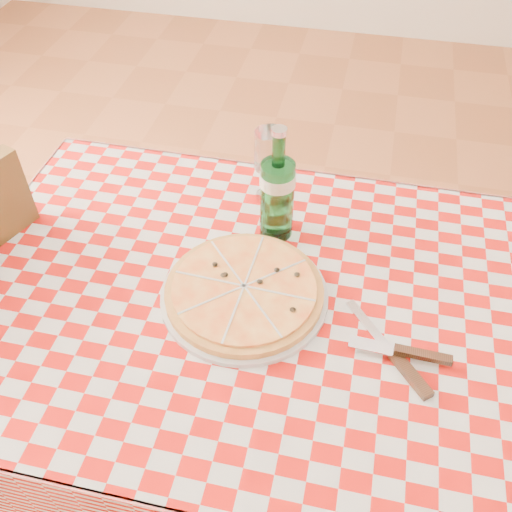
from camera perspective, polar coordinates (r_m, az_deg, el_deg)
The scene contains 6 objects.
dining_table at distance 1.26m, azimuth 0.30°, elevation -7.08°, with size 1.20×0.80×0.75m.
tablecloth at distance 1.19m, azimuth 0.31°, elevation -4.33°, with size 1.30×0.90×0.01m, color #B1100A.
pizza_plate at distance 1.17m, azimuth -1.19°, elevation -3.45°, with size 0.35×0.35×0.04m, color #C38241, non-canonical shape.
water_bottle at distance 1.23m, azimuth 2.16°, elevation 7.17°, with size 0.08×0.08×0.28m, color #196528, non-canonical shape.
wine_glass at distance 1.36m, azimuth 1.36°, elevation 9.02°, with size 0.07×0.07×0.19m, color white, non-canonical shape.
cutlery at distance 1.12m, azimuth 13.58°, elevation -9.19°, with size 0.27×0.22×0.03m, color silver, non-canonical shape.
Camera 1 is at (0.16, -0.75, 1.67)m, focal length 40.00 mm.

